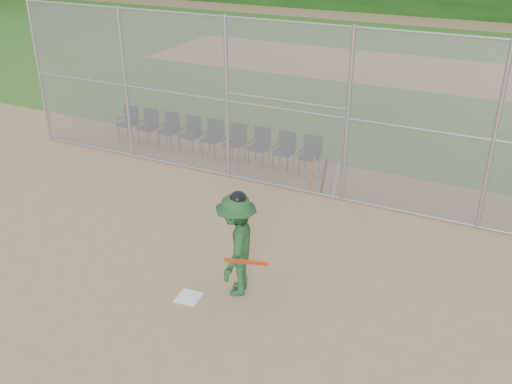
% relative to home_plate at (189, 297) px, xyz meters
% --- Properties ---
extents(ground, '(100.00, 100.00, 0.00)m').
position_rel_home_plate_xyz_m(ground, '(0.19, -0.24, -0.01)').
color(ground, tan).
rests_on(ground, ground).
extents(grass_strip, '(100.00, 100.00, 0.00)m').
position_rel_home_plate_xyz_m(grass_strip, '(0.19, 17.76, -0.00)').
color(grass_strip, '#2F621D').
rests_on(grass_strip, ground).
extents(dirt_patch_far, '(24.00, 24.00, 0.00)m').
position_rel_home_plate_xyz_m(dirt_patch_far, '(0.19, 17.76, -0.00)').
color(dirt_patch_far, tan).
rests_on(dirt_patch_far, ground).
extents(backstop_fence, '(16.09, 0.09, 4.00)m').
position_rel_home_plate_xyz_m(backstop_fence, '(0.19, 4.76, 2.06)').
color(backstop_fence, gray).
rests_on(backstop_fence, ground).
extents(home_plate, '(0.44, 0.44, 0.02)m').
position_rel_home_plate_xyz_m(home_plate, '(0.00, 0.00, 0.00)').
color(home_plate, white).
rests_on(home_plate, ground).
extents(batter_at_plate, '(1.14, 1.43, 1.96)m').
position_rel_home_plate_xyz_m(batter_at_plate, '(0.66, 0.56, 0.94)').
color(batter_at_plate, '#1D4822').
rests_on(batter_at_plate, ground).
extents(spare_bats, '(0.66, 0.38, 0.83)m').
position_rel_home_plate_xyz_m(spare_bats, '(0.66, 4.93, 0.40)').
color(spare_bats, '#D84C14').
rests_on(spare_bats, ground).
extents(chair_0, '(0.54, 0.52, 0.96)m').
position_rel_home_plate_xyz_m(chair_0, '(-5.79, 5.87, 0.47)').
color(chair_0, '#0F173A').
rests_on(chair_0, ground).
extents(chair_1, '(0.54, 0.52, 0.96)m').
position_rel_home_plate_xyz_m(chair_1, '(-5.07, 5.87, 0.47)').
color(chair_1, '#0F173A').
rests_on(chair_1, ground).
extents(chair_2, '(0.54, 0.52, 0.96)m').
position_rel_home_plate_xyz_m(chair_2, '(-4.35, 5.87, 0.47)').
color(chair_2, '#0F173A').
rests_on(chair_2, ground).
extents(chair_3, '(0.54, 0.52, 0.96)m').
position_rel_home_plate_xyz_m(chair_3, '(-3.64, 5.87, 0.47)').
color(chair_3, '#0F173A').
rests_on(chair_3, ground).
extents(chair_4, '(0.54, 0.52, 0.96)m').
position_rel_home_plate_xyz_m(chair_4, '(-2.92, 5.87, 0.47)').
color(chair_4, '#0F173A').
rests_on(chair_4, ground).
extents(chair_5, '(0.54, 0.52, 0.96)m').
position_rel_home_plate_xyz_m(chair_5, '(-2.21, 5.87, 0.47)').
color(chair_5, '#0F173A').
rests_on(chair_5, ground).
extents(chair_6, '(0.54, 0.52, 0.96)m').
position_rel_home_plate_xyz_m(chair_6, '(-1.49, 5.87, 0.47)').
color(chair_6, '#0F173A').
rests_on(chair_6, ground).
extents(chair_7, '(0.54, 0.52, 0.96)m').
position_rel_home_plate_xyz_m(chair_7, '(-0.77, 5.87, 0.47)').
color(chair_7, '#0F173A').
rests_on(chair_7, ground).
extents(chair_8, '(0.54, 0.52, 0.96)m').
position_rel_home_plate_xyz_m(chair_8, '(-0.06, 5.87, 0.47)').
color(chair_8, '#0F173A').
rests_on(chair_8, ground).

